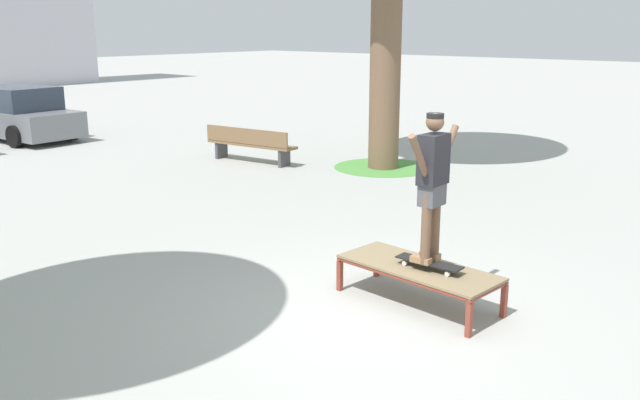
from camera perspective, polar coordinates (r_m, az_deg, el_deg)
ground_plane at (r=7.77m, az=4.31°, el=-9.60°), size 120.00×120.00×0.00m
skate_box at (r=8.00m, az=8.26°, el=-5.81°), size 0.90×1.95×0.46m
skateboard at (r=7.88m, az=9.13°, el=-5.21°), size 0.21×0.80×0.09m
skater at (r=7.60m, az=9.41°, el=1.88°), size 1.00×0.28×1.69m
grass_patch_near_right at (r=15.69m, az=5.29°, el=2.75°), size 2.25×2.25×0.01m
car_grey at (r=21.32m, az=-23.96°, el=6.53°), size 2.11×4.29×1.50m
park_bench at (r=16.21m, az=-5.88°, el=4.70°), size 0.72×2.44×0.83m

